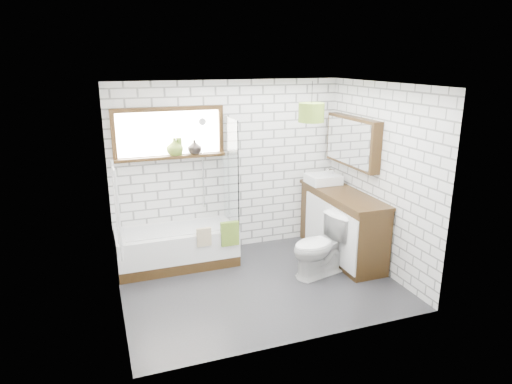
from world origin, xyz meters
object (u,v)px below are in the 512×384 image
object	(u,v)px
basin	(323,179)
toilet	(321,246)
bathtub	(177,247)
pendant	(311,113)
vanity	(342,224)

from	to	relation	value
basin	toilet	xyz separation A→B (m)	(-0.51, -0.95, -0.63)
bathtub	pendant	xyz separation A→B (m)	(1.77, -0.47, 1.84)
bathtub	basin	distance (m)	2.37
bathtub	pendant	distance (m)	2.60
basin	toilet	size ratio (longest dim) A/B	0.57
vanity	basin	world-z (taller)	basin
bathtub	basin	size ratio (longest dim) A/B	3.49
vanity	toilet	bearing A→B (deg)	-141.75
toilet	pendant	xyz separation A→B (m)	(0.05, 0.49, 1.69)
basin	pendant	world-z (taller)	pendant
vanity	pendant	xyz separation A→B (m)	(-0.53, 0.04, 1.61)
bathtub	vanity	bearing A→B (deg)	-12.30
toilet	bathtub	bearing A→B (deg)	-132.39
vanity	pendant	size ratio (longest dim) A/B	5.00
basin	pendant	distance (m)	1.25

